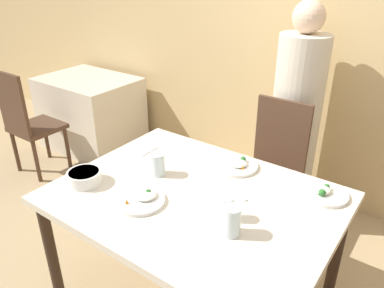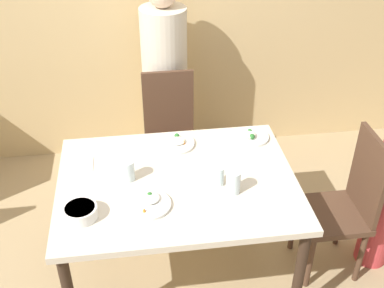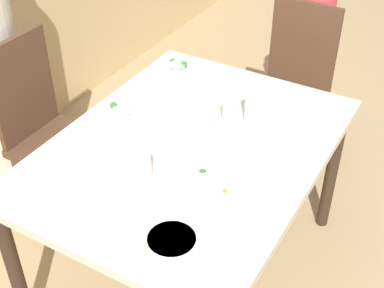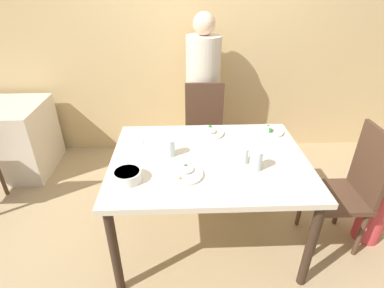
{
  "view_description": "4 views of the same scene",
  "coord_description": "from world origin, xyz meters",
  "px_view_note": "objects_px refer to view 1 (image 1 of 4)",
  "views": [
    {
      "loc": [
        0.9,
        -1.27,
        1.81
      ],
      "look_at": [
        -0.06,
        0.06,
        1.0
      ],
      "focal_mm": 35.0,
      "sensor_mm": 36.0,
      "label": 1
    },
    {
      "loc": [
        -0.21,
        -2.18,
        2.47
      ],
      "look_at": [
        0.09,
        0.01,
        0.99
      ],
      "focal_mm": 45.0,
      "sensor_mm": 36.0,
      "label": 2
    },
    {
      "loc": [
        -1.51,
        -0.89,
        2.06
      ],
      "look_at": [
        -0.02,
        -0.03,
        0.79
      ],
      "focal_mm": 50.0,
      "sensor_mm": 36.0,
      "label": 3
    },
    {
      "loc": [
        -0.19,
        -1.78,
        1.88
      ],
      "look_at": [
        -0.12,
        0.02,
        0.86
      ],
      "focal_mm": 28.0,
      "sensor_mm": 36.0,
      "label": 4
    }
  ],
  "objects_px": {
    "glass_water_tall": "(157,164)",
    "person_adult": "(295,124)",
    "chair_adult_spot": "(272,168)",
    "plate_rice_adult": "(324,193)",
    "bowl_curry": "(84,177)"
  },
  "relations": [
    {
      "from": "glass_water_tall",
      "to": "person_adult",
      "type": "bearing_deg",
      "value": 74.57
    },
    {
      "from": "chair_adult_spot",
      "to": "plate_rice_adult",
      "type": "distance_m",
      "value": 0.74
    },
    {
      "from": "chair_adult_spot",
      "to": "plate_rice_adult",
      "type": "xyz_separation_m",
      "value": [
        0.48,
        -0.5,
        0.26
      ]
    },
    {
      "from": "chair_adult_spot",
      "to": "bowl_curry",
      "type": "relative_size",
      "value": 5.54
    },
    {
      "from": "bowl_curry",
      "to": "plate_rice_adult",
      "type": "xyz_separation_m",
      "value": [
        1.06,
        0.62,
        -0.02
      ]
    },
    {
      "from": "person_adult",
      "to": "bowl_curry",
      "type": "xyz_separation_m",
      "value": [
        -0.57,
        -1.45,
        0.06
      ]
    },
    {
      "from": "chair_adult_spot",
      "to": "glass_water_tall",
      "type": "bearing_deg",
      "value": -111.28
    },
    {
      "from": "plate_rice_adult",
      "to": "glass_water_tall",
      "type": "distance_m",
      "value": 0.87
    },
    {
      "from": "chair_adult_spot",
      "to": "person_adult",
      "type": "distance_m",
      "value": 0.4
    },
    {
      "from": "plate_rice_adult",
      "to": "person_adult",
      "type": "bearing_deg",
      "value": 120.09
    },
    {
      "from": "person_adult",
      "to": "glass_water_tall",
      "type": "bearing_deg",
      "value": -105.43
    },
    {
      "from": "plate_rice_adult",
      "to": "glass_water_tall",
      "type": "xyz_separation_m",
      "value": [
        -0.8,
        -0.33,
        0.05
      ]
    },
    {
      "from": "bowl_curry",
      "to": "glass_water_tall",
      "type": "distance_m",
      "value": 0.39
    },
    {
      "from": "chair_adult_spot",
      "to": "glass_water_tall",
      "type": "relative_size",
      "value": 7.81
    },
    {
      "from": "plate_rice_adult",
      "to": "glass_water_tall",
      "type": "bearing_deg",
      "value": -157.92
    }
  ]
}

